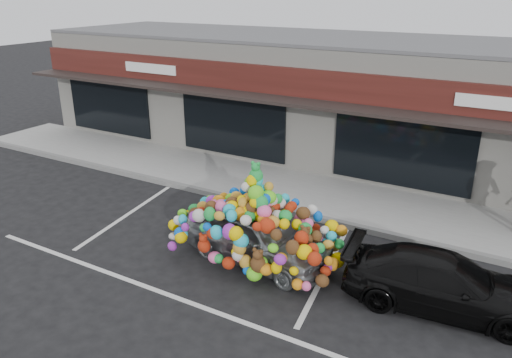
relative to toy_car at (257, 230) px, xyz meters
The scene contains 9 objects.
ground 1.44m from the toy_car, behind, with size 90.00×90.00×0.00m, color black.
shop_building 8.77m from the toy_car, 97.96° to the left, with size 24.00×7.20×4.31m.
sidewalk 4.36m from the toy_car, 106.18° to the left, with size 26.00×3.00×0.15m, color gray.
kerb 2.98m from the toy_car, 114.48° to the left, with size 26.00×0.18×0.16m, color slate.
parking_stripe_left 4.48m from the toy_car, behind, with size 0.12×4.40×0.01m, color silver.
parking_stripe_mid 1.81m from the toy_car, 11.73° to the left, with size 0.12×4.40×0.01m, color silver.
lane_line 2.44m from the toy_car, 69.71° to the right, with size 14.00×0.12×0.01m, color silver.
toy_car is the anchor object (origin of this frame).
black_sedan 4.10m from the toy_car, ahead, with size 3.87×1.58×1.12m, color black.
Camera 1 is at (6.28, -9.04, 6.03)m, focal length 35.00 mm.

